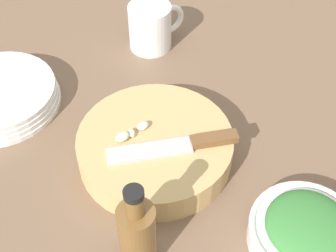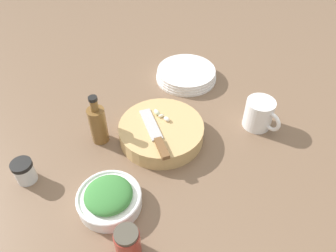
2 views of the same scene
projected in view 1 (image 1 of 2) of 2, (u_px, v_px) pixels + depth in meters
ground_plane at (177, 162)px, 0.79m from camera, size 5.00×5.00×0.00m
cutting_board at (155, 148)px, 0.78m from camera, size 0.26×0.26×0.05m
chef_knife at (181, 145)px, 0.74m from camera, size 0.13×0.19×0.01m
garlic_cloves at (131, 133)px, 0.75m from camera, size 0.02×0.07×0.02m
herb_bowl at (306, 232)px, 0.67m from camera, size 0.17×0.17×0.06m
coffee_mug at (151, 26)px, 0.97m from camera, size 0.09×0.13×0.10m
oil_bottle at (137, 235)px, 0.62m from camera, size 0.05×0.05×0.17m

